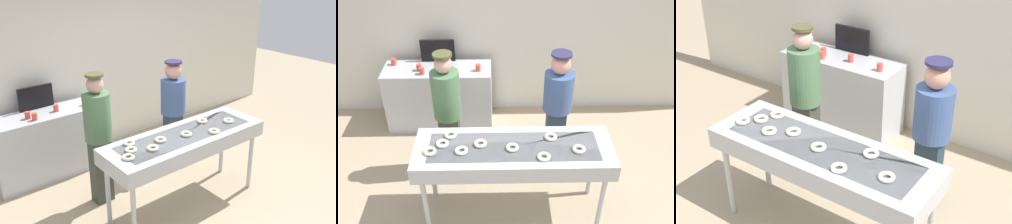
# 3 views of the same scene
# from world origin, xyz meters

# --- Properties ---
(ground_plane) EXTENTS (16.00, 16.00, 0.00)m
(ground_plane) POSITION_xyz_m (0.00, 0.00, 0.00)
(ground_plane) COLOR tan
(back_wall) EXTENTS (8.00, 0.12, 2.98)m
(back_wall) POSITION_xyz_m (0.00, 2.23, 1.49)
(back_wall) COLOR silver
(back_wall) RESTS_ON ground
(fryer_conveyor) EXTENTS (2.07, 0.68, 0.98)m
(fryer_conveyor) POSITION_xyz_m (0.00, 0.00, 0.89)
(fryer_conveyor) COLOR #B7BABF
(fryer_conveyor) RESTS_ON ground
(sugar_donut_0) EXTENTS (0.19, 0.19, 0.03)m
(sugar_donut_0) POSITION_xyz_m (0.30, -0.18, 1.00)
(sugar_donut_0) COLOR #FBF3C9
(sugar_donut_0) RESTS_ON fryer_conveyor
(sugar_donut_1) EXTENTS (0.18, 0.18, 0.03)m
(sugar_donut_1) POSITION_xyz_m (-0.86, -0.07, 1.00)
(sugar_donut_1) COLOR #F3EAC6
(sugar_donut_1) RESTS_ON fryer_conveyor
(sugar_donut_2) EXTENTS (0.19, 0.19, 0.03)m
(sugar_donut_2) POSITION_xyz_m (-0.67, 0.19, 1.00)
(sugar_donut_2) COLOR white
(sugar_donut_2) RESTS_ON fryer_conveyor
(sugar_donut_3) EXTENTS (0.13, 0.13, 0.03)m
(sugar_donut_3) POSITION_xyz_m (-0.53, -0.07, 1.00)
(sugar_donut_3) COLOR #F3EBC4
(sugar_donut_3) RESTS_ON fryer_conveyor
(sugar_donut_4) EXTENTS (0.15, 0.15, 0.03)m
(sugar_donut_4) POSITION_xyz_m (-0.74, 0.05, 1.00)
(sugar_donut_4) COLOR #ECF3CE
(sugar_donut_4) RESTS_ON fryer_conveyor
(sugar_donut_5) EXTENTS (0.19, 0.19, 0.03)m
(sugar_donut_5) POSITION_xyz_m (-0.01, -0.03, 1.00)
(sugar_donut_5) COLOR #EFE8C5
(sugar_donut_5) RESTS_ON fryer_conveyor
(sugar_donut_6) EXTENTS (0.17, 0.17, 0.03)m
(sugar_donut_6) POSITION_xyz_m (0.67, -0.07, 1.00)
(sugar_donut_6) COLOR white
(sugar_donut_6) RESTS_ON fryer_conveyor
(sugar_donut_7) EXTENTS (0.16, 0.16, 0.03)m
(sugar_donut_7) POSITION_xyz_m (-0.34, 0.04, 1.00)
(sugar_donut_7) COLOR #FDE2C5
(sugar_donut_7) RESTS_ON fryer_conveyor
(sugar_donut_8) EXTENTS (0.15, 0.15, 0.03)m
(sugar_donut_8) POSITION_xyz_m (0.40, 0.13, 1.00)
(sugar_donut_8) COLOR white
(sugar_donut_8) RESTS_ON fryer_conveyor
(worker_baker) EXTENTS (0.33, 0.33, 1.70)m
(worker_baker) POSITION_xyz_m (-0.76, 0.73, 0.96)
(worker_baker) COLOR #383D33
(worker_baker) RESTS_ON ground
(worker_assistant) EXTENTS (0.36, 0.36, 1.59)m
(worker_assistant) POSITION_xyz_m (0.59, 0.94, 0.92)
(worker_assistant) COLOR #243847
(worker_assistant) RESTS_ON ground
(prep_counter) EXTENTS (1.53, 0.56, 0.95)m
(prep_counter) POSITION_xyz_m (-1.02, 1.78, 0.47)
(prep_counter) COLOR #B7BABF
(prep_counter) RESTS_ON ground
(paper_cup_0) EXTENTS (0.07, 0.07, 0.10)m
(paper_cup_0) POSITION_xyz_m (-0.86, 1.74, 1.00)
(paper_cup_0) COLOR #CC4C3F
(paper_cup_0) RESTS_ON prep_counter
(paper_cup_1) EXTENTS (0.07, 0.07, 0.10)m
(paper_cup_1) POSITION_xyz_m (-0.43, 1.70, 1.00)
(paper_cup_1) COLOR #CC4C3F
(paper_cup_1) RESTS_ON prep_counter
(paper_cup_3) EXTENTS (0.07, 0.07, 0.10)m
(paper_cup_3) POSITION_xyz_m (-1.25, 1.72, 1.00)
(paper_cup_3) COLOR #CC4C3F
(paper_cup_3) RESTS_ON prep_counter
(paper_cup_4) EXTENTS (0.07, 0.07, 0.10)m
(paper_cup_4) POSITION_xyz_m (-1.20, 1.62, 1.00)
(paper_cup_4) COLOR #CC4C3F
(paper_cup_4) RESTS_ON prep_counter
(menu_display) EXTENTS (0.49, 0.04, 0.33)m
(menu_display) POSITION_xyz_m (-1.02, 2.01, 1.11)
(menu_display) COLOR black
(menu_display) RESTS_ON prep_counter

